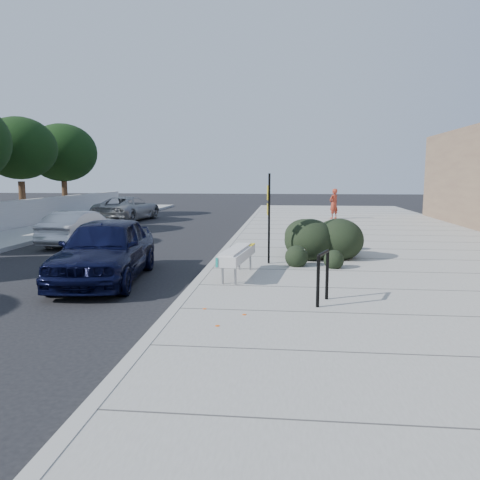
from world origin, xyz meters
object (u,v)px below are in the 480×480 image
Objects in this scene: bench at (237,255)px; pedestrian at (334,204)px; bike_rack at (323,272)px; sedan_navy at (105,249)px; wagon_silver at (80,228)px; suv_silver at (128,208)px; sign_post at (269,213)px.

pedestrian reaches higher than bench.
bike_rack is 5.82m from sedan_navy.
bench is 17.21m from pedestrian.
pedestrian is at bearing 83.47° from bench.
suv_silver reaches higher than wagon_silver.
bench is 2.22m from sign_post.
sign_post is at bearing 34.17° from pedestrian.
bench is 3.42m from sedan_navy.
wagon_silver is at bearing 113.64° from sedan_navy.
sign_post is 16.75m from suv_silver.
sign_post is at bearing 126.84° from bike_rack.
bench is at bearing -3.39° from sedan_navy.
bike_rack is 0.40× the size of sign_post.
wagon_silver is 10.04m from suv_silver.
wagon_silver is at bearing 105.46° from suv_silver.
bike_rack is (1.98, -2.33, 0.08)m from bench.
sign_post reaches higher than bike_rack.
pedestrian is at bearing 104.01° from bike_rack.
bench is 17.99m from suv_silver.
sign_post is 1.47× the size of pedestrian.
sign_post is at bearing 156.26° from wagon_silver.
sign_post is at bearing 129.94° from suv_silver.
sedan_navy is 2.69× the size of pedestrian.
bike_rack reaches higher than bench.
wagon_silver is (-7.63, 4.09, -0.97)m from sign_post.
bike_rack is at bearing 126.56° from suv_silver.
wagon_silver is 2.27× the size of pedestrian.
sign_post is 0.54× the size of sedan_navy.
pedestrian reaches higher than wagon_silver.
bike_rack is at bearing 40.63° from pedestrian.
sedan_navy is 18.45m from pedestrian.
sedan_navy is (-3.42, -0.16, 0.11)m from bench.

